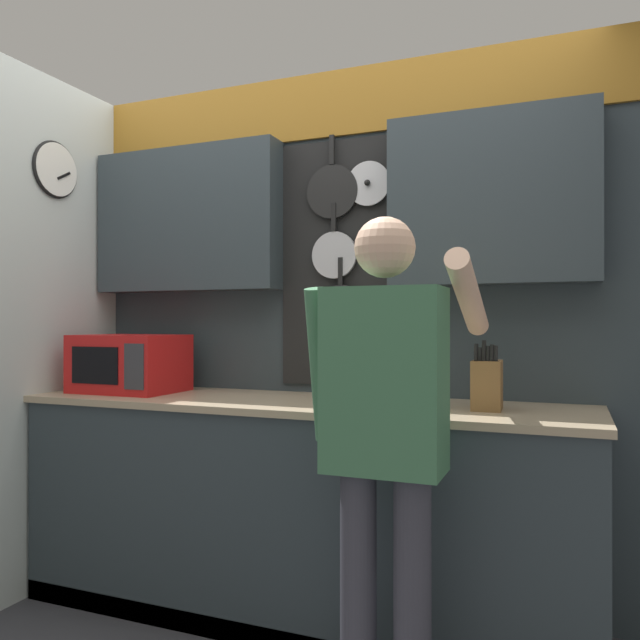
# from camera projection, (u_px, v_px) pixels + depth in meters

# --- Properties ---
(ground_plane) EXTENTS (14.00, 14.00, 0.00)m
(ground_plane) POSITION_uv_depth(u_px,v_px,m) (297.00, 616.00, 2.70)
(ground_plane) COLOR #38383D
(base_cabinet_counter) EXTENTS (2.47, 0.64, 0.94)m
(base_cabinet_counter) POSITION_uv_depth(u_px,v_px,m) (297.00, 509.00, 2.70)
(base_cabinet_counter) COLOR #2D383D
(base_cabinet_counter) RESTS_ON ground_plane
(back_wall_unit) EXTENTS (3.04, 0.20, 2.47)m
(back_wall_unit) POSITION_uv_depth(u_px,v_px,m) (320.00, 275.00, 2.97)
(back_wall_unit) COLOR #2D383D
(back_wall_unit) RESTS_ON ground_plane
(side_wall) EXTENTS (0.07, 1.60, 2.47)m
(side_wall) POSITION_uv_depth(u_px,v_px,m) (8.00, 328.00, 2.81)
(side_wall) COLOR silver
(side_wall) RESTS_ON ground_plane
(microwave) EXTENTS (0.48, 0.37, 0.28)m
(microwave) POSITION_uv_depth(u_px,v_px,m) (130.00, 363.00, 3.04)
(microwave) COLOR red
(microwave) RESTS_ON base_cabinet_counter
(knife_block) EXTENTS (0.11, 0.15, 0.27)m
(knife_block) POSITION_uv_depth(u_px,v_px,m) (487.00, 384.00, 2.41)
(knife_block) COLOR brown
(knife_block) RESTS_ON base_cabinet_counter
(utensil_crock) EXTENTS (0.11, 0.11, 0.35)m
(utensil_crock) POSITION_uv_depth(u_px,v_px,m) (429.00, 384.00, 2.49)
(utensil_crock) COLOR white
(utensil_crock) RESTS_ON base_cabinet_counter
(person) EXTENTS (0.54, 0.61, 1.62)m
(person) POSITION_uv_depth(u_px,v_px,m) (386.00, 420.00, 2.02)
(person) COLOR #383842
(person) RESTS_ON ground_plane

